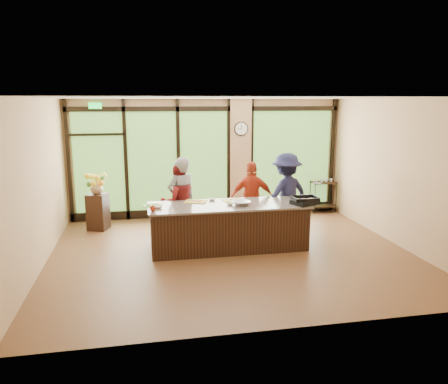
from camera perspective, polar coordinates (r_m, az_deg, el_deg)
name	(u,v)px	position (r m, az deg, el deg)	size (l,w,h in m)	color
floor	(231,253)	(8.71, 0.97, -7.96)	(7.00, 7.00, 0.00)	brown
ceiling	(232,98)	(8.19, 1.04, 12.20)	(7.00, 7.00, 0.00)	white
back_wall	(208,158)	(11.24, -2.16, 4.43)	(7.00, 7.00, 0.00)	tan
left_wall	(37,185)	(8.34, -23.24, 0.87)	(6.00, 6.00, 0.00)	tan
right_wall	(398,173)	(9.66, 21.78, 2.37)	(6.00, 6.00, 0.00)	tan
window_wall	(214,162)	(11.23, -1.30, 3.89)	(6.90, 0.12, 3.00)	tan
island_base	(228,227)	(8.85, 0.58, -4.63)	(3.10, 1.00, 0.88)	black
countertop	(228,205)	(8.73, 0.58, -1.73)	(3.20, 1.10, 0.04)	slate
wall_clock	(241,129)	(11.20, 2.26, 8.26)	(0.36, 0.04, 0.36)	black
cook_left	(181,199)	(9.30, -5.59, -0.93)	(0.66, 0.43, 1.80)	gray
cook_midleft	(178,203)	(9.37, -6.00, -1.38)	(0.79, 0.62, 1.63)	maroon
cook_midright	(252,198)	(9.69, 3.68, -0.85)	(0.96, 0.40, 1.65)	#A9331A
cook_right	(286,194)	(9.78, 8.09, -0.28)	(1.18, 0.68, 1.83)	#1B1C3B
roasting_pan	(305,202)	(8.86, 10.51, -1.31)	(0.49, 0.38, 0.09)	black
mixing_bowl	(241,203)	(8.64, 2.27, -1.45)	(0.35, 0.35, 0.09)	silver
cutting_board_left	(152,205)	(8.73, -9.35, -1.73)	(0.36, 0.27, 0.01)	#4F9837
cutting_board_center	(196,202)	(8.94, -3.73, -1.25)	(0.44, 0.33, 0.01)	gold
cutting_board_right	(234,200)	(9.04, 1.26, -1.09)	(0.41, 0.31, 0.01)	gold
prep_bowl_near	(158,207)	(8.49, -8.59, -1.95)	(0.16, 0.16, 0.05)	white
prep_bowl_mid	(230,204)	(8.66, 0.78, -1.57)	(0.13, 0.13, 0.04)	white
prep_bowl_far	(212,199)	(9.06, -1.58, -0.98)	(0.14, 0.14, 0.04)	white
red_ramekin	(153,209)	(8.27, -9.26, -2.19)	(0.11, 0.11, 0.09)	#A82710
flower_stand	(98,212)	(10.55, -16.13, -2.49)	(0.42, 0.42, 0.84)	black
flower_vase	(97,188)	(10.43, -16.30, 0.54)	(0.28, 0.28, 0.29)	#886A4A
bar_cart	(323,192)	(12.01, 12.83, -0.01)	(0.69, 0.42, 0.90)	black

